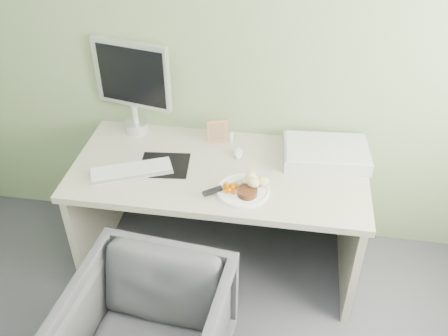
% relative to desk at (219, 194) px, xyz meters
% --- Properties ---
extents(wall_back, '(3.50, 0.00, 3.50)m').
position_rel_desk_xyz_m(wall_back, '(0.00, 0.38, 0.80)').
color(wall_back, gray).
rests_on(wall_back, floor).
extents(desk, '(1.60, 0.75, 0.73)m').
position_rel_desk_xyz_m(desk, '(0.00, 0.00, 0.00)').
color(desk, beige).
rests_on(desk, floor).
extents(plate, '(0.27, 0.27, 0.01)m').
position_rel_desk_xyz_m(plate, '(0.15, -0.18, 0.19)').
color(plate, white).
rests_on(plate, desk).
extents(steak, '(0.13, 0.13, 0.03)m').
position_rel_desk_xyz_m(steak, '(0.18, -0.22, 0.21)').
color(steak, black).
rests_on(steak, plate).
extents(potato_pile, '(0.16, 0.14, 0.07)m').
position_rel_desk_xyz_m(potato_pile, '(0.19, -0.13, 0.23)').
color(potato_pile, tan).
rests_on(potato_pile, plate).
extents(carrot_heap, '(0.08, 0.08, 0.04)m').
position_rel_desk_xyz_m(carrot_heap, '(0.09, -0.20, 0.22)').
color(carrot_heap, '#DA6404').
rests_on(carrot_heap, plate).
extents(steak_knife, '(0.23, 0.18, 0.02)m').
position_rel_desk_xyz_m(steak_knife, '(0.04, -0.20, 0.21)').
color(steak_knife, silver).
rests_on(steak_knife, plate).
extents(mousepad, '(0.29, 0.26, 0.00)m').
position_rel_desk_xyz_m(mousepad, '(-0.30, -0.02, 0.18)').
color(mousepad, black).
rests_on(mousepad, desk).
extents(keyboard, '(0.44, 0.28, 0.02)m').
position_rel_desk_xyz_m(keyboard, '(-0.46, -0.11, 0.20)').
color(keyboard, white).
rests_on(keyboard, desk).
extents(computer_mouse, '(0.06, 0.10, 0.03)m').
position_rel_desk_xyz_m(computer_mouse, '(0.09, 0.13, 0.20)').
color(computer_mouse, white).
rests_on(computer_mouse, desk).
extents(photo_frame, '(0.12, 0.05, 0.15)m').
position_rel_desk_xyz_m(photo_frame, '(-0.05, 0.25, 0.26)').
color(photo_frame, olive).
rests_on(photo_frame, desk).
extents(eyedrop_bottle, '(0.03, 0.03, 0.07)m').
position_rel_desk_xyz_m(eyedrop_bottle, '(0.03, 0.27, 0.22)').
color(eyedrop_bottle, white).
rests_on(eyedrop_bottle, desk).
extents(scanner, '(0.49, 0.35, 0.07)m').
position_rel_desk_xyz_m(scanner, '(0.57, 0.18, 0.22)').
color(scanner, '#B9BBC1').
rests_on(scanner, desk).
extents(monitor, '(0.46, 0.17, 0.56)m').
position_rel_desk_xyz_m(monitor, '(-0.55, 0.31, 0.50)').
color(monitor, silver).
rests_on(monitor, desk).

